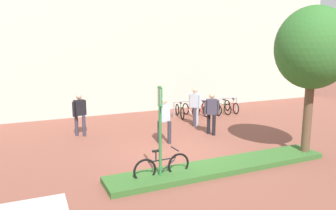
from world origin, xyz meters
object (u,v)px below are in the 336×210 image
at_px(bike_rack_cluster, 206,108).
at_px(bike_at_sign, 162,167).
at_px(person_casual_tan, 195,104).
at_px(person_suited_navy, 212,111).
at_px(tree_sidewalk, 313,49).
at_px(bollard_steel, 197,116).
at_px(person_suited_dark, 80,112).
at_px(person_shirt_blue, 164,117).
at_px(parking_sign_post, 160,120).

bearing_deg(bike_rack_cluster, bike_at_sign, -129.03).
bearing_deg(person_casual_tan, person_suited_navy, -93.74).
height_order(tree_sidewalk, bollard_steel, tree_sidewalk).
distance_m(bollard_steel, person_suited_dark, 5.11).
xyz_separation_m(tree_sidewalk, person_shirt_blue, (-3.70, 3.19, -2.52)).
relative_size(bike_rack_cluster, person_suited_navy, 2.19).
xyz_separation_m(tree_sidewalk, parking_sign_post, (-5.17, 0.11, -1.82)).
distance_m(person_casual_tan, person_suited_dark, 5.02).
xyz_separation_m(bollard_steel, person_casual_tan, (-0.05, 0.11, 0.53)).
xyz_separation_m(bike_rack_cluster, person_suited_navy, (-1.79, -3.35, 0.64)).
distance_m(parking_sign_post, person_shirt_blue, 3.49).
relative_size(parking_sign_post, person_casual_tan, 1.50).
xyz_separation_m(person_suited_dark, person_shirt_blue, (2.68, -2.31, 0.00)).
distance_m(parking_sign_post, bike_rack_cluster, 8.79).
bearing_deg(person_casual_tan, person_shirt_blue, -140.88).
bearing_deg(parking_sign_post, bike_at_sign, 41.90).
bearing_deg(person_shirt_blue, person_suited_dark, 139.28).
height_order(bike_at_sign, person_casual_tan, person_casual_tan).
relative_size(tree_sidewalk, parking_sign_post, 1.87).
bearing_deg(person_shirt_blue, bike_rack_cluster, 42.36).
relative_size(parking_sign_post, bike_at_sign, 1.54).
xyz_separation_m(bike_at_sign, person_suited_dark, (-1.29, 5.31, 0.63)).
xyz_separation_m(bike_at_sign, person_shirt_blue, (1.39, 3.00, 0.63)).
distance_m(tree_sidewalk, person_casual_tan, 5.84).
bearing_deg(person_shirt_blue, bike_at_sign, -114.80).
xyz_separation_m(person_suited_dark, person_suited_navy, (4.90, -2.00, 0.00)).
bearing_deg(bike_rack_cluster, person_casual_tan, -133.66).
xyz_separation_m(bollard_steel, person_suited_dark, (-5.05, 0.53, 0.53)).
relative_size(person_suited_dark, person_shirt_blue, 1.00).
height_order(parking_sign_post, person_shirt_blue, parking_sign_post).
distance_m(person_casual_tan, person_suited_navy, 1.59).
bearing_deg(bike_at_sign, person_suited_navy, 42.48).
relative_size(bollard_steel, person_suited_navy, 0.52).
bearing_deg(person_suited_dark, person_shirt_blue, -40.72).
relative_size(person_shirt_blue, person_suited_navy, 1.00).
distance_m(person_suited_dark, person_shirt_blue, 3.53).
distance_m(bike_at_sign, bollard_steel, 6.08).
height_order(person_casual_tan, person_suited_dark, same).
relative_size(person_suited_dark, person_suited_navy, 1.00).
bearing_deg(person_shirt_blue, parking_sign_post, -115.58).
relative_size(bike_rack_cluster, person_suited_dark, 2.19).
distance_m(person_casual_tan, person_shirt_blue, 3.00).
height_order(tree_sidewalk, person_suited_dark, tree_sidewalk).
bearing_deg(person_shirt_blue, person_casual_tan, 39.12).
height_order(bike_at_sign, bollard_steel, bollard_steel).
distance_m(tree_sidewalk, person_suited_dark, 8.79).
distance_m(bike_at_sign, person_suited_navy, 4.94).
bearing_deg(tree_sidewalk, person_shirt_blue, 139.20).
bearing_deg(person_suited_dark, bollard_steel, -5.96).
height_order(bike_at_sign, bike_rack_cluster, bike_at_sign).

